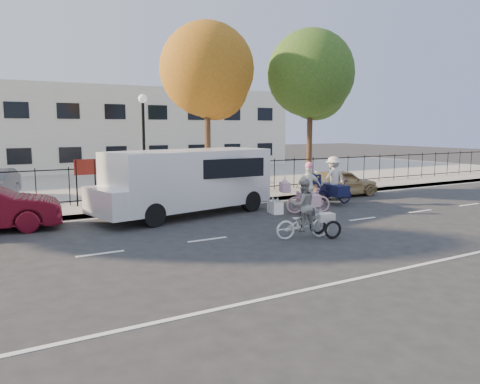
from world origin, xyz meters
TOP-DOWN VIEW (x-y plane):
  - ground at (0.00, 0.00)m, footprint 120.00×120.00m
  - road_markings at (0.00, 0.00)m, footprint 60.00×9.52m
  - curb at (0.00, 5.05)m, footprint 60.00×0.10m
  - sidewalk at (0.00, 6.10)m, footprint 60.00×2.20m
  - parking_lot at (0.00, 15.00)m, footprint 60.00×15.60m
  - iron_fence at (0.00, 7.20)m, footprint 58.00×0.06m
  - building at (0.00, 25.00)m, footprint 34.00×10.00m
  - lamppost at (0.50, 6.80)m, footprint 0.36×0.36m
  - street_sign at (-1.85, 6.80)m, footprint 0.85×0.06m
  - zebra_trike at (2.45, -1.22)m, footprint 2.00×1.06m
  - unicorn_bike at (4.99, 1.80)m, footprint 1.94×1.41m
  - bull_bike at (7.20, 2.95)m, footprint 2.14×1.47m
  - white_van at (1.04, 3.80)m, footprint 6.96×3.39m
  - gold_sedan at (9.03, 4.50)m, footprint 3.74×1.52m
  - lot_car_d at (6.06, 10.92)m, footprint 1.61×3.52m
  - tree_mid at (4.22, 8.26)m, footprint 4.36×4.36m
  - tree_east at (9.56, 7.36)m, footprint 4.38×4.38m

SIDE VIEW (x-z plane):
  - ground at x=0.00m, z-range 0.00..0.00m
  - road_markings at x=0.00m, z-range 0.00..0.01m
  - curb at x=0.00m, z-range 0.00..0.15m
  - sidewalk at x=0.00m, z-range 0.00..0.15m
  - parking_lot at x=0.00m, z-range 0.00..0.15m
  - gold_sedan at x=9.03m, z-range 0.00..1.27m
  - zebra_trike at x=2.45m, z-range -0.19..1.51m
  - unicorn_bike at x=4.99m, z-range -0.25..1.67m
  - lot_car_d at x=6.06m, z-range 0.15..1.32m
  - bull_bike at x=7.20m, z-range -0.20..1.78m
  - iron_fence at x=0.00m, z-range 0.15..1.65m
  - white_van at x=1.04m, z-range 0.12..2.47m
  - street_sign at x=-1.85m, z-range 0.52..2.32m
  - building at x=0.00m, z-range 0.00..6.00m
  - lamppost at x=0.50m, z-range 0.95..5.28m
  - tree_mid at x=4.22m, z-range 1.60..9.59m
  - tree_east at x=9.56m, z-range 1.61..9.64m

